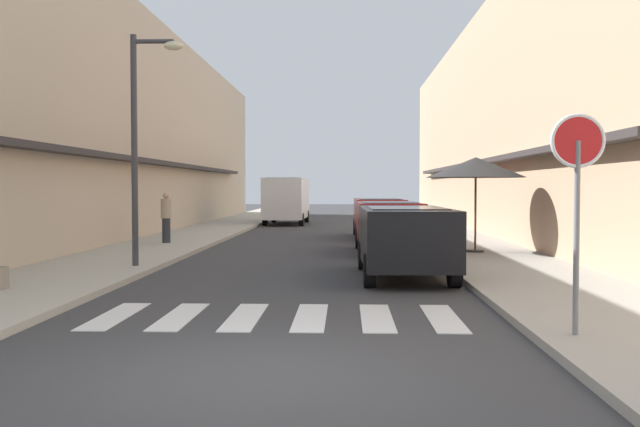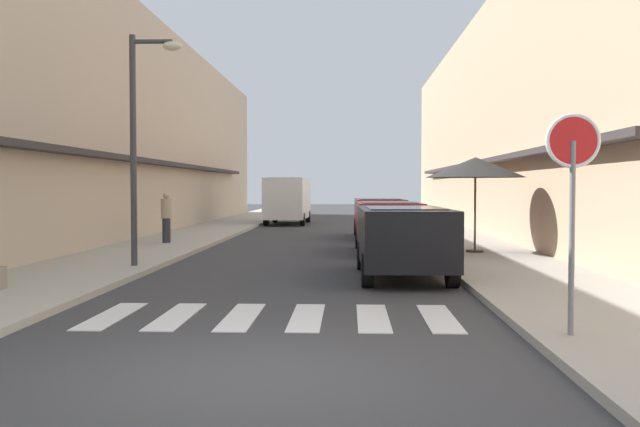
% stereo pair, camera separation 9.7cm
% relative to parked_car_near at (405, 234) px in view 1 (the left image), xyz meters
% --- Properties ---
extents(ground_plane, '(106.88, 106.88, 0.00)m').
position_rel_parked_car_near_xyz_m(ground_plane, '(-2.20, 11.66, -0.92)').
color(ground_plane, '#38383A').
extents(sidewalk_left, '(2.99, 68.01, 0.12)m').
position_rel_parked_car_near_xyz_m(sidewalk_left, '(-6.94, 11.66, -0.86)').
color(sidewalk_left, '#ADA899').
rests_on(sidewalk_left, ground_plane).
extents(sidewalk_right, '(2.99, 68.01, 0.12)m').
position_rel_parked_car_near_xyz_m(sidewalk_right, '(2.54, 11.66, -0.86)').
color(sidewalk_right, '#9E998E').
rests_on(sidewalk_right, ground_plane).
extents(building_row_left, '(5.50, 45.72, 8.38)m').
position_rel_parked_car_near_xyz_m(building_row_left, '(-10.93, 13.09, 3.26)').
color(building_row_left, '#C6B299').
rests_on(building_row_left, ground_plane).
extents(building_row_right, '(5.50, 45.72, 8.92)m').
position_rel_parked_car_near_xyz_m(building_row_right, '(6.53, 13.09, 3.53)').
color(building_row_right, tan).
rests_on(building_row_right, ground_plane).
extents(crosswalk, '(5.20, 2.20, 0.01)m').
position_rel_parked_car_near_xyz_m(crosswalk, '(-2.20, -4.54, -0.92)').
color(crosswalk, silver).
rests_on(crosswalk, ground_plane).
extents(parked_car_near, '(1.87, 4.39, 1.47)m').
position_rel_parked_car_near_xyz_m(parked_car_near, '(0.00, 0.00, 0.00)').
color(parked_car_near, black).
rests_on(parked_car_near, ground_plane).
extents(parked_car_mid, '(1.85, 4.11, 1.47)m').
position_rel_parked_car_near_xyz_m(parked_car_mid, '(0.00, 5.63, -0.00)').
color(parked_car_mid, maroon).
rests_on(parked_car_mid, ground_plane).
extents(parked_car_far, '(1.84, 4.51, 1.47)m').
position_rel_parked_car_near_xyz_m(parked_car_far, '(0.00, 11.63, 0.00)').
color(parked_car_far, maroon).
rests_on(parked_car_far, ground_plane).
extents(delivery_van, '(2.09, 5.44, 2.37)m').
position_rel_parked_car_near_xyz_m(delivery_van, '(-4.25, 21.54, 0.48)').
color(delivery_van, silver).
rests_on(delivery_van, ground_plane).
extents(round_street_sign, '(0.65, 0.07, 2.63)m').
position_rel_parked_car_near_xyz_m(round_street_sign, '(1.52, -6.17, 1.21)').
color(round_street_sign, slate).
rests_on(round_street_sign, sidewalk_right).
extents(street_lamp, '(1.19, 0.28, 5.15)m').
position_rel_parked_car_near_xyz_m(street_lamp, '(-5.75, 1.03, 2.36)').
color(street_lamp, '#38383D').
rests_on(street_lamp, sidewalk_left).
extents(cafe_umbrella, '(2.69, 2.69, 2.58)m').
position_rel_parked_car_near_xyz_m(cafe_umbrella, '(2.31, 4.71, 1.49)').
color(cafe_umbrella, '#262626').
rests_on(cafe_umbrella, sidewalk_right).
extents(pedestrian_walking_near, '(0.34, 0.34, 1.61)m').
position_rel_parked_car_near_xyz_m(pedestrian_walking_near, '(-6.93, 7.60, 0.04)').
color(pedestrian_walking_near, '#282B33').
rests_on(pedestrian_walking_near, sidewalk_left).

